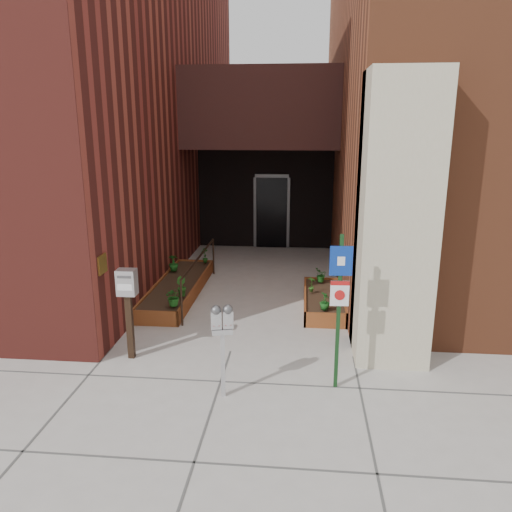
# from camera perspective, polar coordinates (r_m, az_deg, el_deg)

# --- Properties ---
(ground) EXTENTS (80.00, 80.00, 0.00)m
(ground) POSITION_cam_1_polar(r_m,az_deg,el_deg) (8.38, -2.94, -10.84)
(ground) COLOR #9E9991
(ground) RESTS_ON ground
(architecture) EXTENTS (20.00, 14.60, 10.00)m
(architecture) POSITION_cam_1_polar(r_m,az_deg,el_deg) (14.48, 0.23, 20.24)
(architecture) COLOR maroon
(architecture) RESTS_ON ground
(planter_left) EXTENTS (0.90, 3.60, 0.30)m
(planter_left) POSITION_cam_1_polar(r_m,az_deg,el_deg) (11.09, -8.88, -3.71)
(planter_left) COLOR brown
(planter_left) RESTS_ON ground
(planter_right) EXTENTS (0.80, 2.20, 0.30)m
(planter_right) POSITION_cam_1_polar(r_m,az_deg,el_deg) (10.29, 7.74, -5.14)
(planter_right) COLOR brown
(planter_right) RESTS_ON ground
(handrail) EXTENTS (0.04, 3.34, 0.90)m
(handrail) POSITION_cam_1_polar(r_m,az_deg,el_deg) (10.75, -6.49, -0.79)
(handrail) COLOR black
(handrail) RESTS_ON ground
(parking_meter) EXTENTS (0.31, 0.17, 1.33)m
(parking_meter) POSITION_cam_1_polar(r_m,az_deg,el_deg) (6.71, -3.89, -8.02)
(parking_meter) COLOR #B7B7BA
(parking_meter) RESTS_ON ground
(sign_post) EXTENTS (0.30, 0.08, 2.23)m
(sign_post) POSITION_cam_1_polar(r_m,az_deg,el_deg) (6.88, 9.51, -4.57)
(sign_post) COLOR #143717
(sign_post) RESTS_ON ground
(payment_dropbox) EXTENTS (0.30, 0.23, 1.47)m
(payment_dropbox) POSITION_cam_1_polar(r_m,az_deg,el_deg) (8.02, -14.45, -4.32)
(payment_dropbox) COLOR black
(payment_dropbox) RESTS_ON ground
(shrub_left_a) EXTENTS (0.45, 0.45, 0.36)m
(shrub_left_a) POSITION_cam_1_polar(r_m,az_deg,el_deg) (9.55, -9.36, -4.59)
(shrub_left_a) COLOR #1E631C
(shrub_left_a) RESTS_ON planter_left
(shrub_left_b) EXTENTS (0.30, 0.30, 0.39)m
(shrub_left_b) POSITION_cam_1_polar(r_m,az_deg,el_deg) (10.07, -8.55, -3.45)
(shrub_left_b) COLOR #1F5317
(shrub_left_b) RESTS_ON planter_left
(shrub_left_c) EXTENTS (0.26, 0.26, 0.38)m
(shrub_left_c) POSITION_cam_1_polar(r_m,az_deg,el_deg) (11.79, -9.42, -0.76)
(shrub_left_c) COLOR #1A5B1C
(shrub_left_c) RESTS_ON planter_left
(shrub_left_d) EXTENTS (0.30, 0.30, 0.40)m
(shrub_left_d) POSITION_cam_1_polar(r_m,az_deg,el_deg) (12.35, -5.87, 0.11)
(shrub_left_d) COLOR #1A5A19
(shrub_left_d) RESTS_ON planter_left
(shrub_right_a) EXTENTS (0.18, 0.18, 0.33)m
(shrub_right_a) POSITION_cam_1_polar(r_m,az_deg,el_deg) (9.33, 7.86, -5.12)
(shrub_right_a) COLOR #165018
(shrub_right_a) RESTS_ON planter_right
(shrub_right_b) EXTENTS (0.24, 0.24, 0.33)m
(shrub_right_b) POSITION_cam_1_polar(r_m,az_deg,el_deg) (10.25, 6.39, -3.22)
(shrub_right_b) COLOR #295C1A
(shrub_right_b) RESTS_ON planter_right
(shrub_right_c) EXTENTS (0.31, 0.31, 0.31)m
(shrub_right_c) POSITION_cam_1_polar(r_m,az_deg,el_deg) (10.91, 7.44, -2.18)
(shrub_right_c) COLOR #185317
(shrub_right_c) RESTS_ON planter_right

